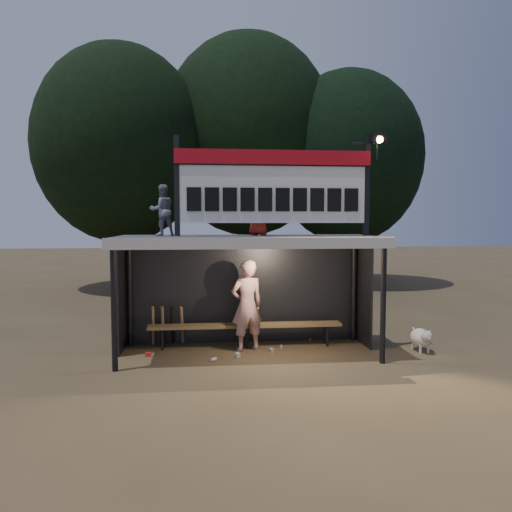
# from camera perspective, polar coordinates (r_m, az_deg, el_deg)

# --- Properties ---
(ground) EXTENTS (80.00, 80.00, 0.00)m
(ground) POSITION_cam_1_polar(r_m,az_deg,el_deg) (10.00, -0.92, -11.10)
(ground) COLOR #4F3E27
(ground) RESTS_ON ground
(player) EXTENTS (0.77, 0.62, 1.84)m
(player) POSITION_cam_1_polar(r_m,az_deg,el_deg) (10.06, -1.04, -5.65)
(player) COLOR white
(player) RESTS_ON ground
(child_a) EXTENTS (0.59, 0.53, 0.99)m
(child_a) POSITION_cam_1_polar(r_m,az_deg,el_deg) (9.80, -10.69, 5.15)
(child_a) COLOR gray
(child_a) RESTS_ON dugout_shelter
(child_b) EXTENTS (0.58, 0.52, 1.00)m
(child_b) POSITION_cam_1_polar(r_m,az_deg,el_deg) (9.93, 0.30, 5.25)
(child_b) COLOR #AF271B
(child_b) RESTS_ON dugout_shelter
(dugout_shelter) EXTENTS (5.10, 2.08, 2.32)m
(dugout_shelter) POSITION_cam_1_polar(r_m,az_deg,el_deg) (9.93, -1.06, -0.38)
(dugout_shelter) COLOR #3F4042
(dugout_shelter) RESTS_ON ground
(scoreboard_assembly) EXTENTS (4.10, 0.27, 1.99)m
(scoreboard_assembly) POSITION_cam_1_polar(r_m,az_deg,el_deg) (9.73, 2.36, 8.24)
(scoreboard_assembly) COLOR black
(scoreboard_assembly) RESTS_ON dugout_shelter
(bench) EXTENTS (4.00, 0.35, 0.48)m
(bench) POSITION_cam_1_polar(r_m,az_deg,el_deg) (10.43, -1.19, -8.01)
(bench) COLOR olive
(bench) RESTS_ON ground
(tree_left) EXTENTS (6.46, 6.46, 9.27)m
(tree_left) POSITION_cam_1_polar(r_m,az_deg,el_deg) (20.09, -15.22, 12.19)
(tree_left) COLOR #2E2014
(tree_left) RESTS_ON ground
(tree_mid) EXTENTS (7.22, 7.22, 10.36)m
(tree_mid) POSITION_cam_1_polar(r_m,az_deg,el_deg) (21.49, -0.91, 13.54)
(tree_mid) COLOR #322416
(tree_mid) RESTS_ON ground
(tree_right) EXTENTS (6.08, 6.08, 8.72)m
(tree_right) POSITION_cam_1_polar(r_m,az_deg,el_deg) (21.10, 10.42, 10.97)
(tree_right) COLOR #302215
(tree_right) RESTS_ON ground
(dog) EXTENTS (0.36, 0.81, 0.49)m
(dog) POSITION_cam_1_polar(r_m,az_deg,el_deg) (10.63, 18.39, -8.84)
(dog) COLOR #EEE4CE
(dog) RESTS_ON ground
(bats) EXTENTS (0.68, 0.35, 0.84)m
(bats) POSITION_cam_1_polar(r_m,az_deg,el_deg) (10.69, -10.08, -7.80)
(bats) COLOR #956B45
(bats) RESTS_ON ground
(litter) EXTENTS (3.48, 1.48, 0.08)m
(litter) POSITION_cam_1_polar(r_m,az_deg,el_deg) (10.06, -1.28, -10.78)
(litter) COLOR red
(litter) RESTS_ON ground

